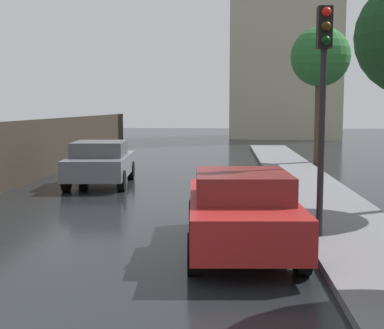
% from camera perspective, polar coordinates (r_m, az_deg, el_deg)
% --- Properties ---
extents(car_grey_near_kerb, '(2.15, 4.15, 1.46)m').
position_cam_1_polar(car_grey_near_kerb, '(17.68, -9.85, 0.23)').
color(car_grey_near_kerb, slate).
rests_on(car_grey_near_kerb, ground).
extents(car_red_far_ahead, '(2.10, 4.46, 1.46)m').
position_cam_1_polar(car_red_far_ahead, '(9.52, 5.27, -4.85)').
color(car_red_far_ahead, maroon).
rests_on(car_red_far_ahead, ground).
extents(traffic_light, '(0.26, 0.39, 4.26)m').
position_cam_1_polar(traffic_light, '(10.13, 13.99, 8.96)').
color(traffic_light, black).
rests_on(traffic_light, sidewalk_strip).
extents(street_tree_mid, '(2.60, 2.60, 6.06)m').
position_cam_1_polar(street_tree_mid, '(24.15, 13.69, 11.06)').
color(street_tree_mid, '#4C3823').
rests_on(street_tree_mid, ground).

